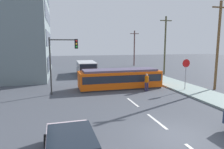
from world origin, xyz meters
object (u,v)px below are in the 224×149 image
at_px(utility_pole_near, 218,45).
at_px(traffic_light_mast, 61,55).
at_px(parked_sedan_near, 71,148).
at_px(streetcar_tram, 120,78).
at_px(stop_sign, 186,68).
at_px(utility_pole_far, 134,47).
at_px(utility_pole_mid, 165,45).
at_px(city_bus, 86,67).
at_px(pedestrian_crossing, 147,81).

bearing_deg(utility_pole_near, traffic_light_mast, 172.44).
bearing_deg(parked_sedan_near, streetcar_tram, 65.50).
bearing_deg(stop_sign, utility_pole_far, 81.52).
bearing_deg(utility_pole_mid, city_bus, 166.58).
relative_size(streetcar_tram, utility_pole_near, 0.98).
height_order(pedestrian_crossing, utility_pole_near, utility_pole_near).
height_order(pedestrian_crossing, parked_sedan_near, pedestrian_crossing).
distance_m(streetcar_tram, utility_pole_mid, 12.06).
relative_size(streetcar_tram, stop_sign, 2.86).
distance_m(stop_sign, traffic_light_mast, 11.51).
bearing_deg(utility_pole_near, utility_pole_far, 89.47).
relative_size(traffic_light_mast, utility_pole_far, 0.71).
bearing_deg(pedestrian_crossing, city_bus, 109.31).
bearing_deg(utility_pole_near, streetcar_tram, 161.22).
xyz_separation_m(streetcar_tram, pedestrian_crossing, (2.08, -1.91, -0.06)).
distance_m(streetcar_tram, pedestrian_crossing, 2.82).
bearing_deg(traffic_light_mast, utility_pole_mid, 29.84).
distance_m(city_bus, utility_pole_mid, 11.83).
xyz_separation_m(stop_sign, utility_pole_mid, (3.32, 10.04, 2.14)).
distance_m(pedestrian_crossing, utility_pole_near, 7.65).
bearing_deg(stop_sign, utility_pole_near, -4.97).
height_order(city_bus, traffic_light_mast, traffic_light_mast).
xyz_separation_m(city_bus, parked_sedan_near, (-3.46, -22.10, -0.46)).
xyz_separation_m(city_bus, stop_sign, (7.75, -12.68, 1.11)).
bearing_deg(utility_pole_mid, traffic_light_mast, -150.16).
height_order(streetcar_tram, stop_sign, stop_sign).
height_order(streetcar_tram, utility_pole_far, utility_pole_far).
bearing_deg(utility_pole_near, pedestrian_crossing, 170.81).
height_order(parked_sedan_near, utility_pole_near, utility_pole_near).
relative_size(streetcar_tram, parked_sedan_near, 1.83).
bearing_deg(traffic_light_mast, city_bus, 72.06).
distance_m(city_bus, parked_sedan_near, 22.38).
relative_size(city_bus, utility_pole_far, 0.83).
distance_m(stop_sign, utility_pole_near, 3.84).
height_order(pedestrian_crossing, utility_pole_mid, utility_pole_mid).
bearing_deg(utility_pole_near, stop_sign, 175.03).
distance_m(city_bus, stop_sign, 14.90).
bearing_deg(stop_sign, streetcar_tram, 154.33).
xyz_separation_m(pedestrian_crossing, utility_pole_mid, (6.91, 9.23, 3.39)).
height_order(stop_sign, traffic_light_mast, traffic_light_mast).
bearing_deg(parked_sedan_near, city_bus, 81.10).
bearing_deg(parked_sedan_near, utility_pole_far, 65.50).
bearing_deg(utility_pole_far, stop_sign, -98.48).
height_order(city_bus, utility_pole_mid, utility_pole_mid).
xyz_separation_m(streetcar_tram, traffic_light_mast, (-5.65, -1.08, 2.48)).
distance_m(streetcar_tram, traffic_light_mast, 6.26).
bearing_deg(utility_pole_far, utility_pole_near, -90.53).
distance_m(utility_pole_near, utility_pole_mid, 10.32).
height_order(traffic_light_mast, utility_pole_far, utility_pole_far).
relative_size(streetcar_tram, utility_pole_mid, 0.99).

